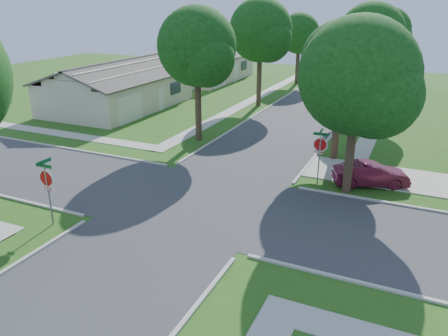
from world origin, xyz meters
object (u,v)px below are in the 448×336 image
Objects in this scene: stop_sign_sw at (47,181)px; tree_ne_corner at (359,82)px; tree_w_mid at (261,33)px; car_curb_east at (346,104)px; tree_w_far at (300,35)px; car_driveway at (370,174)px; tree_e_near at (343,66)px; tree_e_mid at (371,40)px; house_nw_near at (119,91)px; tree_e_far at (387,33)px; tree_w_near at (198,50)px; stop_sign_ne at (320,147)px; house_nw_far at (204,67)px; car_curb_west at (340,70)px.

tree_ne_corner reaches higher than stop_sign_sw.
tree_w_mid is 2.04× the size of car_curb_east.
tree_w_far is 31.28m from car_driveway.
tree_e_near reaches higher than car_driveway.
car_curb_east is at bearing 73.19° from stop_sign_sw.
tree_e_mid reaches higher than house_nw_near.
tree_w_mid is at bearing -170.47° from car_curb_east.
tree_e_far is 1.09× the size of tree_w_far.
tree_e_far is at bearing 69.40° from tree_w_near.
stop_sign_ne is 34.26m from house_nw_far.
tree_w_mid is 1.10× the size of tree_ne_corner.
stop_sign_sw is 26.09m from tree_w_mid.
car_driveway is at bearing 102.34° from car_curb_west.
tree_w_far is at bearing 110.28° from tree_ne_corner.
stop_sign_sw is 0.22× the size of house_nw_far.
tree_e_mid is 16.06m from tree_w_far.
tree_e_near is at bearing -51.95° from tree_w_mid.
tree_w_mid is (-9.39, -13.00, 0.51)m from tree_e_far.
tree_w_near reaches higher than tree_e_near.
tree_w_far reaches higher than car_curb_east.
tree_e_mid is at bearing 51.92° from tree_w_near.
tree_e_far is (9.45, 38.71, 3.95)m from stop_sign_sw.
stop_sign_ne is at bearing 98.30° from car_curb_west.
tree_e_far is 0.64× the size of house_nw_far.
house_nw_near reaches higher than car_curb_west.
stop_sign_ne is 3.04m from car_driveway.
tree_w_far is at bearing 0.47° from car_driveway.
house_nw_far is at bearing 116.27° from tree_w_near.
tree_w_near is at bearing -89.99° from tree_w_far.
tree_e_near is at bearing -0.00° from tree_w_near.
stop_sign_sw reaches higher than car_driveway.
car_driveway is (11.98, 10.20, -1.40)m from stop_sign_sw.
car_curb_east is at bearing 101.27° from car_curb_west.
stop_sign_ne is at bearing 45.00° from stop_sign_sw.
tree_w_near is at bearing -27.83° from house_nw_near.
tree_e_mid reaches higher than car_driveway.
car_driveway is (23.27, -9.50, -0.88)m from house_nw_near.
stop_sign_sw is 0.33× the size of tree_w_near.
stop_sign_ne is 0.34× the size of tree_ne_corner.
car_curb_east is (7.85, -12.56, -4.71)m from tree_w_far.
house_nw_near reaches higher than car_curb_east.
car_curb_east reaches higher than car_driveway.
house_nw_far reaches higher than car_driveway.
stop_sign_ne is 16.86m from car_curb_east.
tree_w_far is 31.77m from tree_ne_corner.
tree_e_far reaches higher than tree_w_far.
tree_w_mid reaches higher than house_nw_far.
house_nw_far reaches higher than car_curb_west.
car_curb_east is (-1.55, 12.44, -4.84)m from tree_e_near.
house_nw_near is 2.90× the size of car_curb_east.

